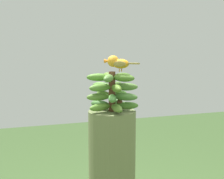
{
  "coord_description": "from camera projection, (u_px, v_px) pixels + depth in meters",
  "views": [
    {
      "loc": [
        0.53,
        1.6,
        1.38
      ],
      "look_at": [
        0.0,
        0.0,
        1.16
      ],
      "focal_mm": 48.57,
      "sensor_mm": 36.0,
      "label": 1
    }
  ],
  "objects": [
    {
      "name": "banana_bunch",
      "position": [
        112.0,
        92.0,
        1.7
      ],
      "size": [
        0.3,
        0.3,
        0.22
      ],
      "color": "brown",
      "rests_on": "banana_tree"
    },
    {
      "name": "perched_bird",
      "position": [
        117.0,
        62.0,
        1.68
      ],
      "size": [
        0.16,
        0.17,
        0.09
      ],
      "color": "#C68933",
      "rests_on": "banana_bunch"
    }
  ]
}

